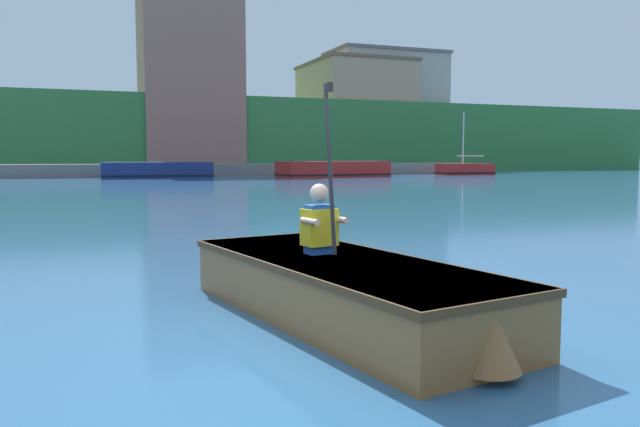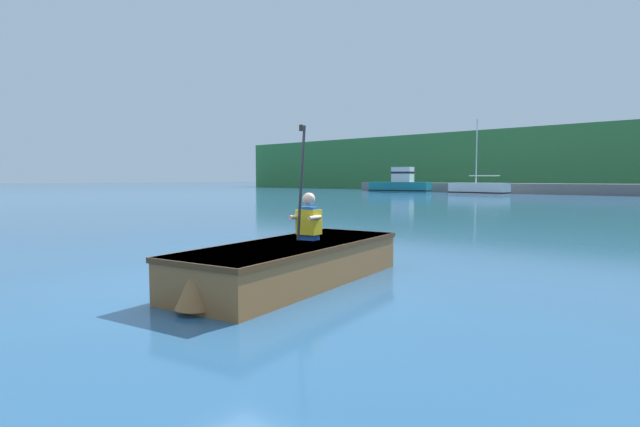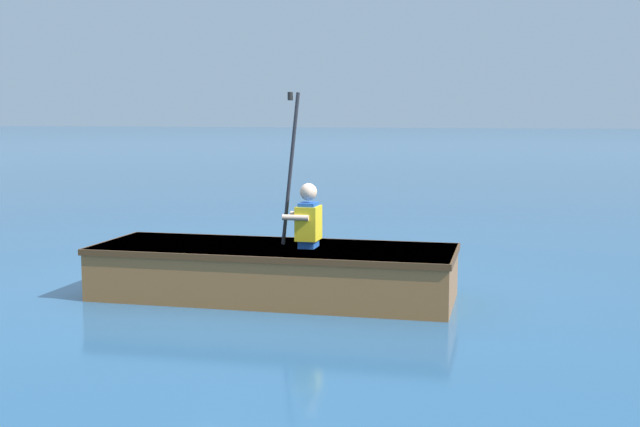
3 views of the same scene
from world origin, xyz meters
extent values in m
plane|color=#28567F|center=(0.00, 0.00, 0.00)|extent=(300.00, 300.00, 0.00)
cube|color=#935B2D|center=(0.46, 0.66, 0.26)|extent=(1.84, 3.71, 0.52)
cube|color=#513219|center=(0.46, 0.66, 0.49)|extent=(1.89, 3.75, 0.06)
cube|color=#513219|center=(0.46, 0.66, 0.48)|extent=(1.54, 3.18, 0.02)
cone|color=#935B2D|center=(0.77, -1.01, 0.29)|extent=(0.50, 0.50, 0.47)
cube|color=#935B2D|center=(0.42, 0.93, 0.47)|extent=(1.17, 0.37, 0.03)
cube|color=#1E4CA5|center=(0.40, 1.01, 0.74)|extent=(0.27, 0.20, 0.44)
cube|color=yellow|center=(0.40, 1.01, 0.76)|extent=(0.32, 0.26, 0.33)
sphere|color=beige|center=(0.40, 1.01, 1.07)|extent=(0.17, 0.17, 0.17)
cylinder|color=beige|center=(0.27, 0.90, 0.83)|extent=(0.10, 0.27, 0.06)
cylinder|color=beige|center=(0.56, 0.95, 0.83)|extent=(0.10, 0.27, 0.06)
cylinder|color=#232328|center=(0.43, 0.84, 1.29)|extent=(0.07, 0.20, 1.49)
cylinder|color=black|center=(0.43, 0.84, 1.99)|extent=(0.05, 0.05, 0.08)
camera|label=1|loc=(-1.58, -4.22, 1.39)|focal=35.00mm
camera|label=2|loc=(4.98, -3.80, 1.34)|focal=28.00mm
camera|label=3|loc=(7.48, 4.24, 1.77)|focal=45.00mm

